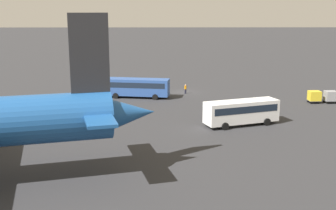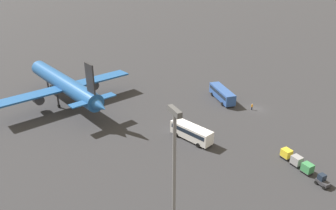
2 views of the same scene
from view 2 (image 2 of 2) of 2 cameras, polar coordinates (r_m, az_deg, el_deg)
name	(u,v)px [view 2 (image 2 of 2)]	position (r m, az deg, el deg)	size (l,w,h in m)	color
ground_plane	(256,109)	(91.19, 15.01, -0.62)	(600.00, 600.00, 0.00)	#2D2D30
airplane	(65,84)	(93.46, -17.58, 3.50)	(42.94, 37.08, 15.20)	#1E5193
shuttle_bus_near	(222,93)	(93.84, 9.41, 2.01)	(11.85, 4.77, 3.40)	#2D5199
shuttle_bus_far	(191,132)	(73.01, 4.09, -4.65)	(10.68, 6.08, 3.38)	white
baggage_tug	(322,181)	(66.20, 25.31, -11.83)	(2.41, 1.63, 2.10)	#333338
worker_person	(252,107)	(89.95, 14.41, -0.30)	(0.38, 0.38, 1.74)	#1E1E2D
cargo_cart_green	(307,168)	(68.09, 23.12, -10.04)	(2.09, 1.79, 2.06)	#38383D
cargo_cart_grey	(297,160)	(69.55, 21.50, -8.96)	(2.09, 1.79, 2.06)	#38383D
cargo_cart_yellow	(286,153)	(71.06, 19.93, -7.92)	(2.09, 1.79, 2.06)	#38383D
light_pole	(174,163)	(44.61, 1.10, -10.12)	(2.80, 0.70, 20.44)	slate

